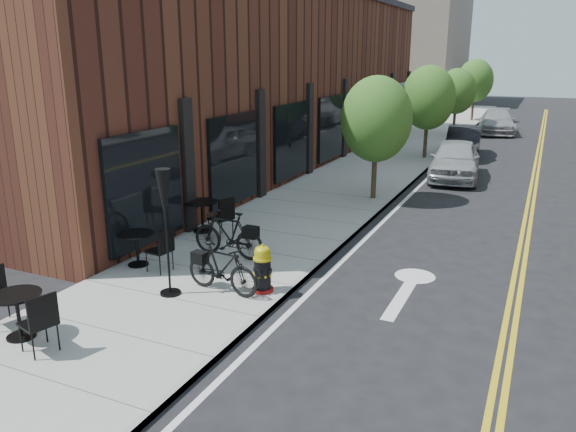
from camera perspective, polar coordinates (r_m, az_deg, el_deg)
The scene contains 18 objects.
ground at distance 10.02m, azimuth -2.87°, elevation -10.79°, with size 120.00×120.00×0.00m, color black.
sidewalk_near at distance 19.46m, azimuth 5.50°, elevation 2.78°, with size 4.00×70.00×0.12m, color #9E9B93.
building_near at distance 24.39m, azimuth -1.35°, elevation 13.71°, with size 5.00×28.00×7.00m, color #3F1C14.
bg_building_left at distance 57.22m, azimuth 12.90°, elevation 16.23°, with size 8.00×14.00×10.00m, color #726656.
tree_near_a at distance 17.67m, azimuth 8.97°, elevation 9.68°, with size 2.20×2.20×3.81m.
tree_near_b at distance 25.42m, azimuth 14.07°, elevation 11.57°, with size 2.30×2.30×3.98m.
tree_near_c at distance 33.31m, azimuth 16.76°, elevation 12.04°, with size 2.10×2.10×3.67m.
tree_near_d at distance 41.22m, azimuth 18.48°, elevation 12.92°, with size 2.40×2.40×4.11m.
fire_hydrant at distance 10.81m, azimuth -2.60°, elevation -5.40°, with size 0.42×0.42×0.95m.
bicycle_left at distance 12.63m, azimuth -6.11°, elevation -1.85°, with size 0.50×1.78×1.07m, color black.
bicycle_right at distance 10.80m, azimuth -6.73°, elevation -5.30°, with size 0.46×1.63×0.98m, color black.
bistro_set_a at distance 10.06m, azimuth -25.78°, elevation -8.51°, with size 1.87×0.98×0.98m.
bistro_set_b at distance 12.52m, azimuth -15.11°, elevation -2.78°, with size 1.79×0.85×0.95m.
bistro_set_c at distance 14.53m, azimuth -8.72°, elevation 0.43°, with size 1.99×1.06×1.05m.
patio_umbrella at distance 10.50m, azimuth -12.40°, elevation 1.02°, with size 0.39×0.39×2.43m.
parked_car_a at distance 21.97m, azimuth 16.62°, elevation 5.51°, with size 1.73×4.30×1.47m, color #A1A4A9.
parked_car_b at distance 27.08m, azimuth 17.39°, elevation 7.23°, with size 1.44×4.12×1.36m, color black.
parked_car_c at distance 35.76m, azimuth 20.47°, elevation 8.97°, with size 1.91×4.70×1.37m, color #9E9FA3.
Camera 1 is at (4.17, -7.90, 4.54)m, focal length 35.00 mm.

